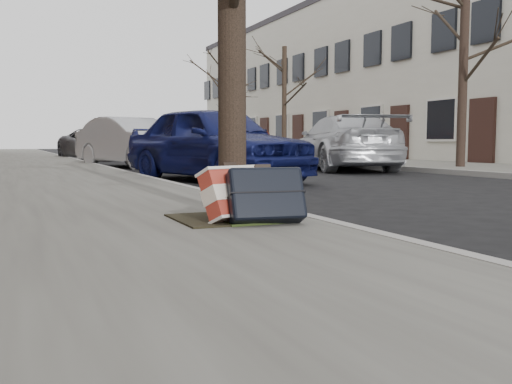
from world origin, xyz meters
name	(u,v)px	position (x,y,z in m)	size (l,w,h in m)	color
near_sidewalk	(5,166)	(-3.70, 15.00, 0.06)	(5.00, 70.00, 0.12)	slate
far_sidewalk	(340,161)	(7.80, 15.00, 0.06)	(4.00, 70.00, 0.12)	slate
house_far	(436,74)	(13.15, 16.00, 3.60)	(6.70, 40.00, 7.20)	beige
dirt_patch	(226,218)	(-2.00, 1.20, 0.13)	(0.85, 0.85, 0.01)	black
suitcase_red	(237,194)	(-1.97, 1.02, 0.35)	(0.59, 0.16, 0.42)	maroon
suitcase_navy	(266,195)	(-1.82, 0.80, 0.36)	(0.60, 0.19, 0.43)	black
car_near_front	(215,143)	(0.06, 7.22, 0.75)	(1.76, 4.38, 1.49)	#0F144A
car_near_mid	(133,142)	(-0.18, 13.70, 0.75)	(1.58, 4.53, 1.49)	#A6A8AD
car_near_back	(96,144)	(-0.14, 21.38, 0.67)	(2.21, 4.79, 1.33)	#38373C
car_far_front	(342,143)	(4.69, 9.93, 0.72)	(2.02, 4.98, 1.45)	#B0B2B7
car_far_back	(246,144)	(4.85, 17.07, 0.68)	(1.61, 4.00, 1.36)	#98321E
tree_far_a	(463,64)	(7.20, 8.19, 2.75)	(0.23, 0.23, 5.27)	black
tree_far_b	(284,102)	(7.20, 18.45, 2.43)	(0.20, 0.20, 4.62)	black
tree_far_c	(222,103)	(7.20, 25.92, 2.85)	(0.21, 0.21, 5.45)	black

